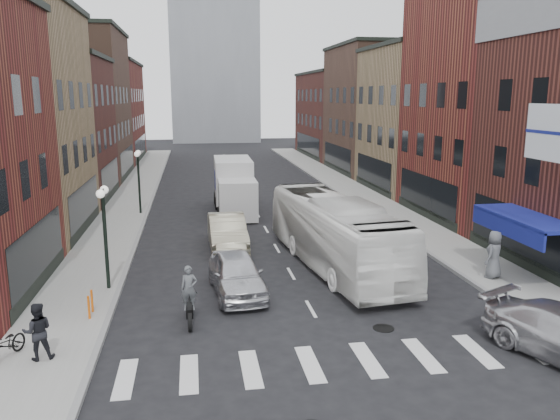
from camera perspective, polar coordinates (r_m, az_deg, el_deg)
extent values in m
plane|color=black|center=(18.96, 3.91, -11.41)|extent=(160.00, 160.00, 0.00)
cube|color=gray|center=(39.91, -15.43, 0.75)|extent=(3.00, 74.00, 0.15)
cube|color=gray|center=(41.58, 8.53, 1.48)|extent=(3.00, 74.00, 0.15)
cube|color=gray|center=(39.78, -13.28, 0.71)|extent=(0.20, 74.00, 0.16)
cube|color=gray|center=(41.17, 6.54, 1.33)|extent=(0.20, 74.00, 0.16)
cube|color=silver|center=(16.34, 6.36, -15.48)|extent=(12.00, 2.20, 0.01)
cube|color=black|center=(23.04, -23.97, -3.97)|extent=(0.08, 7.20, 2.20)
cube|color=black|center=(32.08, -19.77, 0.60)|extent=(0.08, 8.00, 2.20)
cube|color=#4D201B|center=(42.47, -24.33, 7.49)|extent=(10.00, 10.00, 10.00)
cube|color=black|center=(41.81, -17.33, 3.25)|extent=(0.08, 8.00, 2.20)
cube|color=black|center=(42.48, -24.94, 14.41)|extent=(10.30, 10.20, 0.30)
cube|color=brown|center=(53.11, -21.42, 10.02)|extent=(10.00, 12.00, 13.00)
cube|color=black|center=(52.63, -15.69, 5.02)|extent=(0.08, 9.60, 2.20)
cube|color=black|center=(53.40, -21.98, 17.15)|extent=(10.30, 12.20, 0.30)
cube|color=maroon|center=(66.89, -18.86, 9.56)|extent=(10.00, 16.00, 11.00)
cube|color=black|center=(66.49, -14.37, 6.44)|extent=(0.08, 12.80, 2.20)
cube|color=black|center=(66.96, -19.19, 14.39)|extent=(10.30, 16.20, 0.30)
cube|color=black|center=(26.30, 23.42, -2.05)|extent=(0.08, 7.20, 2.20)
cube|color=maroon|center=(36.33, 22.80, 10.21)|extent=(10.00, 10.00, 14.00)
cube|color=black|center=(34.49, 15.03, 1.65)|extent=(0.08, 8.00, 2.20)
cube|color=#927850|center=(45.19, 15.95, 8.92)|extent=(10.00, 10.00, 11.00)
cube|color=black|center=(43.69, 9.71, 3.97)|extent=(0.08, 8.00, 2.20)
cube|color=black|center=(45.30, 16.37, 16.06)|extent=(10.30, 10.20, 0.30)
cube|color=brown|center=(55.34, 11.14, 10.13)|extent=(10.00, 12.00, 12.00)
cube|color=black|center=(54.13, 5.97, 5.58)|extent=(0.08, 9.60, 2.20)
cube|color=black|center=(55.52, 11.40, 16.48)|extent=(10.30, 12.20, 0.30)
cube|color=#4D201B|center=(68.68, 7.04, 9.72)|extent=(10.00, 16.00, 10.00)
cube|color=black|center=(67.68, 2.89, 6.88)|extent=(0.08, 12.80, 2.20)
cube|color=black|center=(68.69, 7.16, 14.02)|extent=(10.30, 16.20, 0.30)
cube|color=navy|center=(23.94, 24.31, -0.72)|extent=(1.80, 5.00, 0.15)
cube|color=navy|center=(23.56, 22.51, -1.64)|extent=(0.10, 5.00, 0.70)
cube|color=silver|center=(21.51, 26.67, 7.20)|extent=(0.12, 3.00, 2.00)
cylinder|color=black|center=(21.92, -17.75, -3.20)|extent=(0.14, 0.14, 4.00)
cylinder|color=black|center=(21.51, -18.09, 1.96)|extent=(0.06, 0.90, 0.06)
sphere|color=white|center=(21.08, -18.26, 1.62)|extent=(0.32, 0.32, 0.32)
sphere|color=white|center=(21.96, -17.90, 2.03)|extent=(0.32, 0.32, 0.32)
cylinder|color=black|center=(35.54, -14.51, 2.62)|extent=(0.14, 0.14, 4.00)
cylinder|color=black|center=(35.29, -14.68, 5.83)|extent=(0.06, 0.90, 0.06)
sphere|color=white|center=(34.85, -14.74, 5.67)|extent=(0.32, 0.32, 0.32)
sphere|color=white|center=(35.74, -14.61, 5.82)|extent=(0.32, 0.32, 0.32)
cylinder|color=#D8590C|center=(19.58, -19.34, -9.58)|extent=(0.08, 0.08, 0.80)
cylinder|color=#D8590C|center=(20.13, -19.05, -8.96)|extent=(0.08, 0.08, 0.80)
cube|color=silver|center=(33.17, -4.44, 1.07)|extent=(2.33, 2.52, 2.38)
cube|color=black|center=(33.12, -4.45, 1.48)|extent=(2.35, 1.38, 1.05)
cube|color=silver|center=(36.60, -4.93, 3.22)|extent=(2.48, 5.00, 2.76)
cube|color=navy|center=(36.60, -4.93, 3.22)|extent=(2.46, 1.95, 1.14)
cube|color=black|center=(36.69, -4.87, 0.75)|extent=(2.22, 6.23, 0.33)
cylinder|color=black|center=(33.46, -6.31, -0.37)|extent=(0.27, 0.86, 0.86)
cylinder|color=black|center=(33.63, -2.58, -0.25)|extent=(0.27, 0.86, 0.86)
cylinder|color=black|center=(36.62, -6.57, 0.69)|extent=(0.27, 0.86, 0.86)
cylinder|color=black|center=(36.78, -3.16, 0.80)|extent=(0.27, 0.86, 0.86)
cylinder|color=black|center=(38.49, -6.71, 1.24)|extent=(0.27, 0.86, 0.86)
cylinder|color=black|center=(38.64, -3.46, 1.34)|extent=(0.27, 0.86, 0.86)
cylinder|color=black|center=(19.50, -9.38, -9.91)|extent=(0.13, 0.60, 0.60)
cylinder|color=black|center=(18.24, -9.38, -11.50)|extent=(0.13, 0.60, 0.60)
cube|color=black|center=(18.79, -9.40, -10.11)|extent=(0.24, 1.10, 0.32)
cube|color=black|center=(19.13, -9.44, -8.54)|extent=(0.50, 0.06, 0.05)
imported|color=#525559|center=(18.44, -9.48, -8.05)|extent=(0.55, 0.37, 1.51)
imported|color=white|center=(24.18, 5.74, -2.36)|extent=(3.97, 11.47, 3.13)
imported|color=silver|center=(21.10, -4.56, -6.68)|extent=(2.24, 4.75, 1.57)
imported|color=beige|center=(27.28, -5.54, -2.29)|extent=(1.85, 5.10, 1.67)
imported|color=black|center=(17.66, -26.75, -12.51)|extent=(1.13, 1.71, 0.85)
imported|color=black|center=(17.14, -24.01, -11.51)|extent=(0.89, 0.62, 1.67)
imported|color=#5B5E63|center=(23.95, 21.47, -4.35)|extent=(1.15, 1.06, 1.97)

